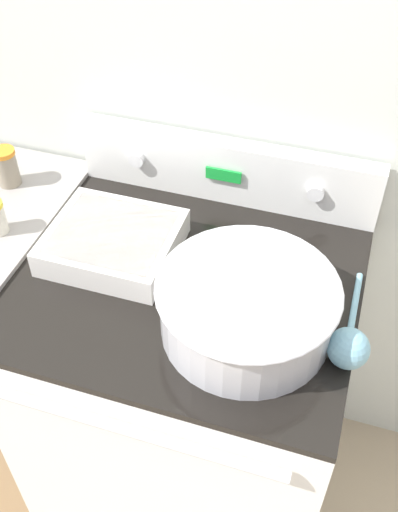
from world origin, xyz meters
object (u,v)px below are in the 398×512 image
(casserole_dish, at_px, (113,241))
(spice_jar_orange_cap, at_px, (6,167))
(mixing_bowl, at_px, (247,305))
(ladle, at_px, (349,346))

(casserole_dish, distance_m, spice_jar_orange_cap, 0.39)
(mixing_bowl, distance_m, ladle, 0.21)
(casserole_dish, bearing_deg, spice_jar_orange_cap, 157.33)
(mixing_bowl, relative_size, ladle, 1.29)
(ladle, relative_size, spice_jar_orange_cap, 2.77)
(mixing_bowl, height_order, spice_jar_orange_cap, mixing_bowl)
(ladle, bearing_deg, spice_jar_orange_cap, 162.37)
(mixing_bowl, relative_size, casserole_dish, 1.26)
(casserole_dish, height_order, ladle, ladle)
(mixing_bowl, bearing_deg, spice_jar_orange_cap, 158.45)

